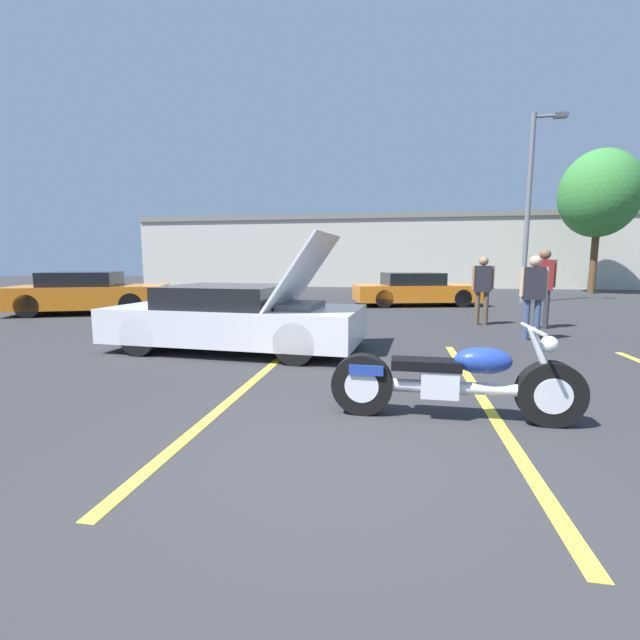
# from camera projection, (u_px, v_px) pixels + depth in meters

# --- Properties ---
(ground_plane) EXTENTS (80.00, 80.00, 0.00)m
(ground_plane) POSITION_uv_depth(u_px,v_px,m) (336.00, 467.00, 3.26)
(ground_plane) COLOR #2D2D30
(parking_stripe_foreground) EXTENTS (0.12, 5.87, 0.01)m
(parking_stripe_foreground) POSITION_uv_depth(u_px,v_px,m) (249.00, 385.00, 5.41)
(parking_stripe_foreground) COLOR yellow
(parking_stripe_foreground) RESTS_ON ground
(parking_stripe_middle) EXTENTS (0.12, 5.87, 0.01)m
(parking_stripe_middle) POSITION_uv_depth(u_px,v_px,m) (481.00, 397.00, 4.94)
(parking_stripe_middle) COLOR yellow
(parking_stripe_middle) RESTS_ON ground
(far_building) EXTENTS (32.00, 4.20, 4.40)m
(far_building) POSITION_uv_depth(u_px,v_px,m) (388.00, 249.00, 27.39)
(far_building) COLOR beige
(far_building) RESTS_ON ground
(light_pole) EXTENTS (1.21, 0.28, 6.87)m
(light_pole) POSITION_uv_depth(u_px,v_px,m) (531.00, 200.00, 15.75)
(light_pole) COLOR slate
(light_pole) RESTS_ON ground
(tree_background) EXTENTS (3.55, 3.55, 6.79)m
(tree_background) POSITION_uv_depth(u_px,v_px,m) (599.00, 194.00, 20.24)
(tree_background) COLOR brown
(tree_background) RESTS_ON ground
(motorcycle) EXTENTS (2.41, 0.70, 0.95)m
(motorcycle) POSITION_uv_depth(u_px,v_px,m) (453.00, 381.00, 4.19)
(motorcycle) COLOR black
(motorcycle) RESTS_ON ground
(show_car_hood_open) EXTENTS (4.48, 2.22, 2.02)m
(show_car_hood_open) POSITION_uv_depth(u_px,v_px,m) (237.00, 317.00, 7.53)
(show_car_hood_open) COLOR silver
(show_car_hood_open) RESTS_ON ground
(parked_car_left_row) EXTENTS (4.75, 3.39, 1.24)m
(parked_car_left_row) POSITION_uv_depth(u_px,v_px,m) (89.00, 293.00, 12.89)
(parked_car_left_row) COLOR orange
(parked_car_left_row) RESTS_ON ground
(parked_car_right_row) EXTENTS (4.66, 2.74, 1.16)m
(parked_car_right_row) POSITION_uv_depth(u_px,v_px,m) (416.00, 290.00, 15.19)
(parked_car_right_row) COLOR orange
(parked_car_right_row) RESTS_ON ground
(spectator_near_motorcycle) EXTENTS (0.52, 0.22, 1.67)m
(spectator_near_motorcycle) POSITION_uv_depth(u_px,v_px,m) (534.00, 290.00, 8.39)
(spectator_near_motorcycle) COLOR #38476B
(spectator_near_motorcycle) RESTS_ON ground
(spectator_by_show_car) EXTENTS (0.52, 0.22, 1.67)m
(spectator_by_show_car) POSITION_uv_depth(u_px,v_px,m) (483.00, 285.00, 10.42)
(spectator_by_show_car) COLOR brown
(spectator_by_show_car) RESTS_ON ground
(spectator_midground) EXTENTS (0.52, 0.24, 1.84)m
(spectator_midground) POSITION_uv_depth(u_px,v_px,m) (544.00, 281.00, 9.85)
(spectator_midground) COLOR #333338
(spectator_midground) RESTS_ON ground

